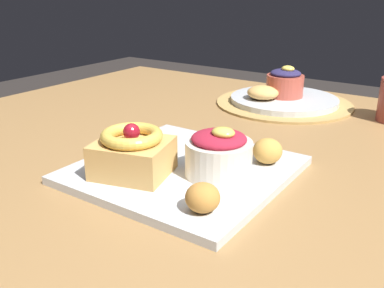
% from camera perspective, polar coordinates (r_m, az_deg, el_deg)
% --- Properties ---
extents(dining_table, '(1.39, 0.94, 0.73)m').
position_cam_1_polar(dining_table, '(0.76, 9.86, -7.43)').
color(dining_table, olive).
rests_on(dining_table, ground_plane).
extents(woven_placemat, '(0.31, 0.31, 0.00)m').
position_cam_1_polar(woven_placemat, '(1.01, 12.18, 5.37)').
color(woven_placemat, '#AD894C').
rests_on(woven_placemat, dining_table).
extents(front_plate, '(0.28, 0.28, 0.01)m').
position_cam_1_polar(front_plate, '(0.62, -1.04, -3.47)').
color(front_plate, silver).
rests_on(front_plate, dining_table).
extents(cake_slice, '(0.12, 0.11, 0.07)m').
position_cam_1_polar(cake_slice, '(0.59, -7.96, -1.13)').
color(cake_slice, tan).
rests_on(cake_slice, front_plate).
extents(berry_ramekin, '(0.09, 0.09, 0.07)m').
position_cam_1_polar(berry_ramekin, '(0.58, 3.60, -1.29)').
color(berry_ramekin, silver).
rests_on(berry_ramekin, front_plate).
extents(fritter_front, '(0.04, 0.04, 0.03)m').
position_cam_1_polar(fritter_front, '(0.49, 1.44, -7.19)').
color(fritter_front, '#BC7F38').
rests_on(fritter_front, front_plate).
extents(fritter_middle, '(0.04, 0.04, 0.04)m').
position_cam_1_polar(fritter_middle, '(0.63, 10.09, -0.92)').
color(fritter_middle, gold).
rests_on(fritter_middle, front_plate).
extents(fritter_back, '(0.04, 0.03, 0.03)m').
position_cam_1_polar(fritter_back, '(0.67, 5.35, 0.20)').
color(fritter_back, gold).
rests_on(fritter_back, front_plate).
extents(back_plate, '(0.24, 0.24, 0.01)m').
position_cam_1_polar(back_plate, '(1.01, 12.22, 5.84)').
color(back_plate, silver).
rests_on(back_plate, woven_placemat).
extents(back_ramekin, '(0.08, 0.08, 0.07)m').
position_cam_1_polar(back_ramekin, '(1.01, 12.36, 8.02)').
color(back_ramekin, '#B24C3D').
rests_on(back_ramekin, back_plate).
extents(back_pastry, '(0.07, 0.07, 0.03)m').
position_cam_1_polar(back_pastry, '(0.97, 9.48, 6.82)').
color(back_pastry, tan).
rests_on(back_pastry, back_plate).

